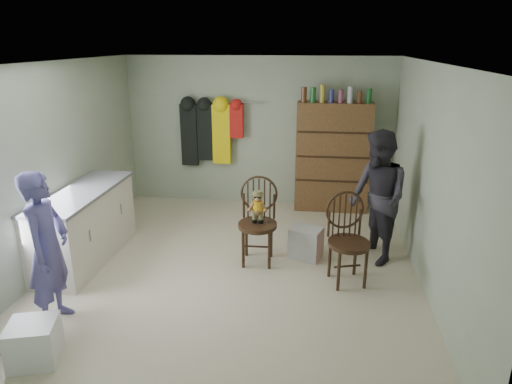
# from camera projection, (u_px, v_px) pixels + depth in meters

# --- Properties ---
(ground_plane) EXTENTS (5.00, 5.00, 0.00)m
(ground_plane) POSITION_uv_depth(u_px,v_px,m) (234.00, 267.00, 5.77)
(ground_plane) COLOR beige
(ground_plane) RESTS_ON ground
(room_walls) EXTENTS (5.00, 5.00, 5.00)m
(room_walls) POSITION_uv_depth(u_px,v_px,m) (240.00, 136.00, 5.77)
(room_walls) COLOR #A2AF92
(room_walls) RESTS_ON ground
(counter) EXTENTS (0.64, 1.86, 0.94)m
(counter) POSITION_uv_depth(u_px,v_px,m) (85.00, 225.00, 5.86)
(counter) COLOR silver
(counter) RESTS_ON ground
(plastic_tub) EXTENTS (0.50, 0.49, 0.38)m
(plastic_tub) POSITION_uv_depth(u_px,v_px,m) (34.00, 342.00, 4.03)
(plastic_tub) COLOR white
(plastic_tub) RESTS_ON ground
(chair_front) EXTENTS (0.51, 0.51, 1.11)m
(chair_front) POSITION_uv_depth(u_px,v_px,m) (258.00, 215.00, 5.77)
(chair_front) COLOR #362113
(chair_front) RESTS_ON ground
(chair_far) EXTENTS (0.60, 0.60, 1.08)m
(chair_far) POSITION_uv_depth(u_px,v_px,m) (347.00, 235.00, 5.29)
(chair_far) COLOR #362113
(chair_far) RESTS_ON ground
(striped_bag) EXTENTS (0.47, 0.42, 0.42)m
(striped_bag) POSITION_uv_depth(u_px,v_px,m) (306.00, 243.00, 5.97)
(striped_bag) COLOR #E58172
(striped_bag) RESTS_ON ground
(person_left) EXTENTS (0.44, 0.62, 1.59)m
(person_left) POSITION_uv_depth(u_px,v_px,m) (48.00, 250.00, 4.43)
(person_left) COLOR #544E90
(person_left) RESTS_ON ground
(person_right) EXTENTS (0.90, 1.01, 1.70)m
(person_right) POSITION_uv_depth(u_px,v_px,m) (377.00, 198.00, 5.73)
(person_right) COLOR #2D2B33
(person_right) RESTS_ON ground
(dresser) EXTENTS (1.20, 0.39, 2.08)m
(dresser) POSITION_uv_depth(u_px,v_px,m) (333.00, 156.00, 7.49)
(dresser) COLOR brown
(dresser) RESTS_ON ground
(coat_rack) EXTENTS (1.42, 0.12, 1.09)m
(coat_rack) POSITION_uv_depth(u_px,v_px,m) (209.00, 132.00, 7.72)
(coat_rack) COLOR #99999E
(coat_rack) RESTS_ON ground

